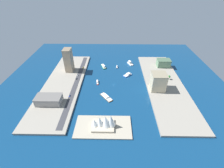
{
  "coord_description": "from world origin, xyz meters",
  "views": [
    {
      "loc": [
        -1.03,
        247.86,
        172.43
      ],
      "look_at": [
        3.18,
        4.64,
        4.2
      ],
      "focal_mm": 24.92,
      "sensor_mm": 36.0,
      "label": 1
    }
  ],
  "objects": [
    {
      "name": "catamaran_blue",
      "position": [
        -29.5,
        -33.94,
        1.73
      ],
      "size": [
        20.21,
        19.21,
        4.82
      ],
      "color": "blue",
      "rests_on": "ground_plane"
    },
    {
      "name": "terminal_long_green",
      "position": [
        -112.37,
        -70.94,
        11.5
      ],
      "size": [
        29.59,
        20.74,
        16.51
      ],
      "color": "slate",
      "rests_on": "quay_west"
    },
    {
      "name": "ferry_green_doubledeck",
      "position": [
        24.1,
        -70.09,
        2.01
      ],
      "size": [
        13.44,
        24.84,
        5.74
      ],
      "color": "#2D8C4C",
      "rests_on": "ground_plane"
    },
    {
      "name": "carpark_squat_concrete",
      "position": [
        103.83,
        58.93,
        9.71
      ],
      "size": [
        41.28,
        22.56,
        12.92
      ],
      "color": "gray",
      "rests_on": "quay_east"
    },
    {
      "name": "ferry_white_commuter",
      "position": [
        -38.44,
        -86.51,
        2.42
      ],
      "size": [
        14.43,
        20.7,
        7.29
      ],
      "color": "silver",
      "rests_on": "ground_plane"
    },
    {
      "name": "hatchback_blue",
      "position": [
        75.52,
        41.41,
        4.13
      ],
      "size": [
        1.95,
        5.09,
        1.55
      ],
      "color": "black",
      "rests_on": "road_strip"
    },
    {
      "name": "quay_east",
      "position": [
        97.45,
        0.0,
        1.61
      ],
      "size": [
        70.0,
        240.0,
        3.22
      ],
      "primitive_type": "cube",
      "color": "gray",
      "rests_on": "ground_plane"
    },
    {
      "name": "suv_black",
      "position": [
        74.63,
        -13.3,
        4.15
      ],
      "size": [
        1.82,
        5.1,
        1.6
      ],
      "color": "black",
      "rests_on": "road_strip"
    },
    {
      "name": "quay_west",
      "position": [
        -97.45,
        0.0,
        1.61
      ],
      "size": [
        70.0,
        240.0,
        3.22
      ],
      "primitive_type": "cube",
      "color": "gray",
      "rests_on": "ground_plane"
    },
    {
      "name": "barge_flat_brown",
      "position": [
        12.72,
        39.79,
        1.36
      ],
      "size": [
        23.28,
        26.48,
        3.63
      ],
      "color": "brown",
      "rests_on": "ground_plane"
    },
    {
      "name": "peninsula_point",
      "position": [
        13.72,
        104.64,
        1.0
      ],
      "size": [
        77.75,
        40.26,
        2.0
      ],
      "primitive_type": "cube",
      "color": "#A89E89",
      "rests_on": "ground_plane"
    },
    {
      "name": "ground_plane",
      "position": [
        0.0,
        0.0,
        0.0
      ],
      "size": [
        440.0,
        440.0,
        0.0
      ],
      "primitive_type": "plane",
      "color": "navy"
    },
    {
      "name": "van_white",
      "position": [
        75.08,
        -26.5,
        4.17
      ],
      "size": [
        1.85,
        4.4,
        1.66
      ],
      "color": "black",
      "rests_on": "road_strip"
    },
    {
      "name": "traffic_light_waterfront",
      "position": [
        66.42,
        17.94,
        7.56
      ],
      "size": [
        0.36,
        0.36,
        6.5
      ],
      "color": "black",
      "rests_on": "quay_east"
    },
    {
      "name": "taxi_yellow_cab",
      "position": [
        69.63,
        -59.8,
        4.14
      ],
      "size": [
        2.1,
        4.79,
        1.55
      ],
      "color": "black",
      "rests_on": "road_strip"
    },
    {
      "name": "road_strip",
      "position": [
        72.54,
        0.0,
        3.29
      ],
      "size": [
        9.2,
        228.0,
        0.15
      ],
      "primitive_type": "cube",
      "color": "#38383D",
      "rests_on": "quay_east"
    },
    {
      "name": "office_block_beige",
      "position": [
        -79.12,
        17.31,
        19.1
      ],
      "size": [
        26.03,
        25.47,
        31.7
      ],
      "color": "#C6B793",
      "rests_on": "quay_west"
    },
    {
      "name": "tugboat_red",
      "position": [
        32.1,
        -5.11,
        1.51
      ],
      "size": [
        5.49,
        16.29,
        3.82
      ],
      "color": "red",
      "rests_on": "ground_plane"
    },
    {
      "name": "apartment_midrise_tan",
      "position": [
        95.81,
        -48.2,
        27.86
      ],
      "size": [
        15.8,
        22.27,
        49.21
      ],
      "color": "tan",
      "rests_on": "quay_east"
    },
    {
      "name": "park_tree_cluster",
      "position": [
        -107.64,
        -19.03,
        9.48
      ],
      "size": [
        10.69,
        14.22,
        8.9
      ],
      "color": "brown",
      "rests_on": "quay_west"
    },
    {
      "name": "yacht_sleek_gray",
      "position": [
        -6.85,
        -68.24,
        1.44
      ],
      "size": [
        3.75,
        10.82,
        4.03
      ],
      "color": "#999EA3",
      "rests_on": "ground_plane"
    },
    {
      "name": "opera_landmark",
      "position": [
        11.76,
        104.64,
        10.68
      ],
      "size": [
        34.33,
        22.93,
        22.1
      ],
      "color": "#BCAD93",
      "rests_on": "peninsula_point"
    }
  ]
}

